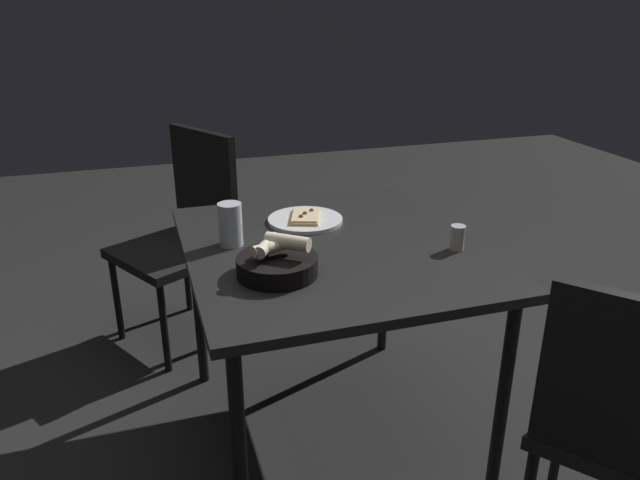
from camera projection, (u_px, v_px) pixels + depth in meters
ground at (329, 429)px, 2.22m from camera, size 8.00×8.00×0.00m
dining_table at (330, 263)px, 1.97m from camera, size 1.01×0.91×0.73m
pizza_plate at (305, 219)px, 2.14m from camera, size 0.26×0.26×0.04m
bread_basket at (277, 262)px, 1.72m from camera, size 0.23×0.23×0.12m
beer_glass at (231, 227)px, 1.92m from camera, size 0.08×0.08×0.14m
pepper_shaker at (457, 239)px, 1.89m from camera, size 0.05×0.05×0.08m
chair_near at (187, 226)px, 2.68m from camera, size 0.60×0.60×0.94m
chair_far at (632, 421)px, 1.48m from camera, size 0.62×0.62×0.90m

